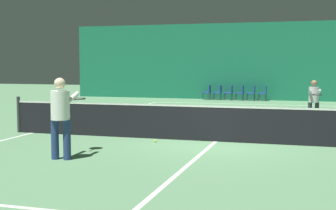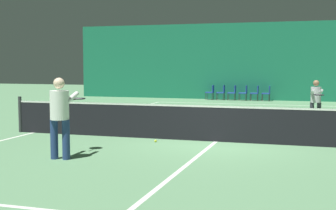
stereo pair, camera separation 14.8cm
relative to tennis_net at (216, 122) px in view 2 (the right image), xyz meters
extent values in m
plane|color=#56845B|center=(0.00, 0.00, -0.51)|extent=(60.00, 60.00, 0.00)
cube|color=#196B4C|center=(0.00, 14.87, 1.68)|extent=(23.00, 0.12, 4.38)
cube|color=silver|center=(0.00, 11.90, -0.51)|extent=(11.00, 0.10, 0.00)
cube|color=silver|center=(0.00, 6.40, -0.51)|extent=(8.25, 0.10, 0.00)
cube|color=silver|center=(-5.50, 0.00, -0.51)|extent=(0.10, 23.80, 0.00)
cube|color=silver|center=(0.00, 0.00, -0.51)|extent=(0.10, 12.80, 0.00)
cube|color=black|center=(0.00, 0.00, -0.04)|extent=(11.90, 0.02, 0.95)
cube|color=white|center=(0.00, 0.00, 0.41)|extent=(11.90, 0.02, 0.05)
cylinder|color=#333338|center=(-5.95, 0.00, 0.02)|extent=(0.10, 0.10, 1.07)
cylinder|color=navy|center=(-2.87, -3.23, -0.08)|extent=(0.18, 0.18, 0.85)
cylinder|color=navy|center=(-2.60, -3.21, -0.08)|extent=(0.18, 0.18, 0.85)
cylinder|color=white|center=(-2.74, -3.22, 0.65)|extent=(0.43, 0.43, 0.62)
sphere|color=beige|center=(-2.74, -3.22, 1.12)|extent=(0.24, 0.24, 0.24)
cylinder|color=white|center=(-2.92, -2.95, 0.79)|extent=(0.15, 0.59, 0.25)
cylinder|color=white|center=(-2.60, -2.92, 0.79)|extent=(0.15, 0.59, 0.25)
cylinder|color=black|center=(-2.80, -2.51, 0.72)|extent=(0.06, 0.31, 0.03)
torus|color=black|center=(-2.83, -2.21, 0.72)|extent=(0.36, 0.36, 0.03)
cylinder|color=silver|center=(-2.83, -2.21, 0.72)|extent=(0.30, 0.30, 0.00)
cylinder|color=#2D2D38|center=(2.63, 4.67, -0.15)|extent=(0.15, 0.15, 0.73)
cylinder|color=#2D2D38|center=(2.40, 4.64, -0.15)|extent=(0.15, 0.15, 0.73)
cylinder|color=#B7B7BC|center=(2.51, 4.66, 0.48)|extent=(0.37, 0.37, 0.53)
sphere|color=#936B4C|center=(2.51, 4.66, 0.88)|extent=(0.20, 0.20, 0.20)
cylinder|color=#B7B7BC|center=(2.67, 4.43, 0.60)|extent=(0.13, 0.51, 0.21)
cylinder|color=#B7B7BC|center=(2.40, 4.40, 0.60)|extent=(0.13, 0.51, 0.21)
cylinder|color=black|center=(2.57, 4.02, 0.54)|extent=(0.06, 0.31, 0.03)
torus|color=black|center=(2.60, 3.72, 0.54)|extent=(0.36, 0.36, 0.03)
cylinder|color=silver|center=(2.60, 3.72, 0.54)|extent=(0.30, 0.30, 0.00)
cylinder|color=#2D2D2D|center=(-3.42, 14.51, -0.32)|extent=(0.03, 0.03, 0.39)
cylinder|color=#2D2D2D|center=(-3.42, 14.13, -0.32)|extent=(0.03, 0.03, 0.39)
cylinder|color=#2D2D2D|center=(-3.04, 14.51, -0.32)|extent=(0.03, 0.03, 0.39)
cylinder|color=#2D2D2D|center=(-3.04, 14.13, -0.32)|extent=(0.03, 0.03, 0.39)
cube|color=navy|center=(-3.23, 14.32, -0.10)|extent=(0.44, 0.44, 0.05)
cube|color=navy|center=(-3.03, 14.32, 0.13)|extent=(0.04, 0.44, 0.40)
cylinder|color=#2D2D2D|center=(-2.78, 14.51, -0.32)|extent=(0.03, 0.03, 0.39)
cylinder|color=#2D2D2D|center=(-2.78, 14.13, -0.32)|extent=(0.03, 0.03, 0.39)
cylinder|color=#2D2D2D|center=(-2.40, 14.51, -0.32)|extent=(0.03, 0.03, 0.39)
cylinder|color=#2D2D2D|center=(-2.40, 14.13, -0.32)|extent=(0.03, 0.03, 0.39)
cube|color=navy|center=(-2.59, 14.32, -0.10)|extent=(0.44, 0.44, 0.05)
cube|color=navy|center=(-2.39, 14.32, 0.13)|extent=(0.04, 0.44, 0.40)
cylinder|color=#2D2D2D|center=(-2.15, 14.51, -0.32)|extent=(0.03, 0.03, 0.39)
cylinder|color=#2D2D2D|center=(-2.15, 14.13, -0.32)|extent=(0.03, 0.03, 0.39)
cylinder|color=#2D2D2D|center=(-1.77, 14.51, -0.32)|extent=(0.03, 0.03, 0.39)
cylinder|color=#2D2D2D|center=(-1.77, 14.13, -0.32)|extent=(0.03, 0.03, 0.39)
cube|color=navy|center=(-1.96, 14.32, -0.10)|extent=(0.44, 0.44, 0.05)
cube|color=navy|center=(-1.76, 14.32, 0.13)|extent=(0.04, 0.44, 0.40)
cylinder|color=#2D2D2D|center=(-1.51, 14.51, -0.32)|extent=(0.03, 0.03, 0.39)
cylinder|color=#2D2D2D|center=(-1.51, 14.13, -0.32)|extent=(0.03, 0.03, 0.39)
cylinder|color=#2D2D2D|center=(-1.13, 14.51, -0.32)|extent=(0.03, 0.03, 0.39)
cylinder|color=#2D2D2D|center=(-1.13, 14.13, -0.32)|extent=(0.03, 0.03, 0.39)
cube|color=navy|center=(-1.32, 14.32, -0.10)|extent=(0.44, 0.44, 0.05)
cube|color=navy|center=(-1.12, 14.32, 0.13)|extent=(0.04, 0.44, 0.40)
cylinder|color=#2D2D2D|center=(-0.88, 14.51, -0.32)|extent=(0.03, 0.03, 0.39)
cylinder|color=#2D2D2D|center=(-0.88, 14.13, -0.32)|extent=(0.03, 0.03, 0.39)
cylinder|color=#2D2D2D|center=(-0.50, 14.51, -0.32)|extent=(0.03, 0.03, 0.39)
cylinder|color=#2D2D2D|center=(-0.50, 14.13, -0.32)|extent=(0.03, 0.03, 0.39)
cube|color=navy|center=(-0.69, 14.32, -0.10)|extent=(0.44, 0.44, 0.05)
cube|color=navy|center=(-0.49, 14.32, 0.13)|extent=(0.04, 0.44, 0.40)
cylinder|color=#2D2D2D|center=(-0.24, 14.51, -0.32)|extent=(0.03, 0.03, 0.39)
cylinder|color=#2D2D2D|center=(-0.24, 14.13, -0.32)|extent=(0.03, 0.03, 0.39)
cylinder|color=#2D2D2D|center=(0.14, 14.51, -0.32)|extent=(0.03, 0.03, 0.39)
cylinder|color=#2D2D2D|center=(0.14, 14.13, -0.32)|extent=(0.03, 0.03, 0.39)
cube|color=navy|center=(-0.05, 14.32, -0.10)|extent=(0.44, 0.44, 0.05)
cube|color=navy|center=(0.15, 14.32, 0.13)|extent=(0.04, 0.44, 0.40)
sphere|color=#D1DB33|center=(-1.49, -0.55, -0.48)|extent=(0.07, 0.07, 0.07)
camera|label=1|loc=(2.23, -12.02, 1.51)|focal=50.00mm
camera|label=2|loc=(2.38, -11.98, 1.51)|focal=50.00mm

